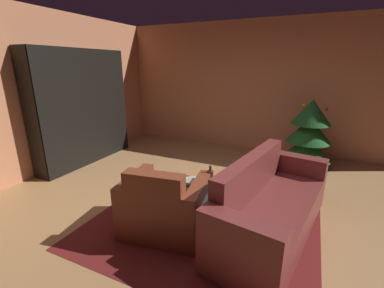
{
  "coord_description": "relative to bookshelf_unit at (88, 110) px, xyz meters",
  "views": [
    {
      "loc": [
        1.1,
        -2.82,
        1.86
      ],
      "look_at": [
        -0.23,
        0.07,
        0.89
      ],
      "focal_mm": 24.25,
      "sensor_mm": 36.0,
      "label": 1
    }
  ],
  "objects": [
    {
      "name": "bottle_on_table",
      "position": [
        2.96,
        -1.03,
        -0.46
      ],
      "size": [
        0.08,
        0.08,
        0.25
      ],
      "color": "#562121",
      "rests_on": "coffee_table"
    },
    {
      "name": "bookshelf_unit",
      "position": [
        0.0,
        0.0,
        0.0
      ],
      "size": [
        0.38,
        2.06,
        2.15
      ],
      "color": "black",
      "rests_on": "ground"
    },
    {
      "name": "wall_left",
      "position": [
        -0.27,
        -0.9,
        0.37
      ],
      "size": [
        0.06,
        6.05,
        2.77
      ],
      "primitive_type": "cube",
      "color": "#CB7E54",
      "rests_on": "ground"
    },
    {
      "name": "area_rug",
      "position": [
        2.93,
        -1.13,
        -1.02
      ],
      "size": [
        2.62,
        2.35,
        0.01
      ],
      "primitive_type": "cube",
      "color": "maroon",
      "rests_on": "ground"
    },
    {
      "name": "armchair_red",
      "position": [
        2.58,
        -1.46,
        -0.73
      ],
      "size": [
        1.02,
        0.9,
        0.83
      ],
      "color": "brown",
      "rests_on": "ground"
    },
    {
      "name": "wall_back",
      "position": [
        2.86,
        2.09,
        0.37
      ],
      "size": [
        6.32,
        0.06,
        2.77
      ],
      "primitive_type": "cube",
      "color": "#CB7E54",
      "rests_on": "ground"
    },
    {
      "name": "couch_red",
      "position": [
        3.68,
        -0.99,
        -0.72
      ],
      "size": [
        1.09,
        2.14,
        0.88
      ],
      "color": "maroon",
      "rests_on": "ground"
    },
    {
      "name": "coffee_table",
      "position": [
        2.86,
        -1.21,
        -0.6
      ],
      "size": [
        0.77,
        0.77,
        0.46
      ],
      "color": "black",
      "rests_on": "ground"
    },
    {
      "name": "book_stack_on_table",
      "position": [
        2.83,
        -1.21,
        -0.51
      ],
      "size": [
        0.2,
        0.18,
        0.11
      ],
      "color": "gray",
      "rests_on": "coffee_table"
    },
    {
      "name": "decorated_tree",
      "position": [
        3.99,
        1.4,
        -0.37
      ],
      "size": [
        0.88,
        0.88,
        1.27
      ],
      "color": "brown",
      "rests_on": "ground"
    },
    {
      "name": "ground_plane",
      "position": [
        2.86,
        -0.9,
        -1.02
      ],
      "size": [
        7.44,
        7.44,
        0.0
      ],
      "primitive_type": "plane",
      "color": "#AB7D4D"
    }
  ]
}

